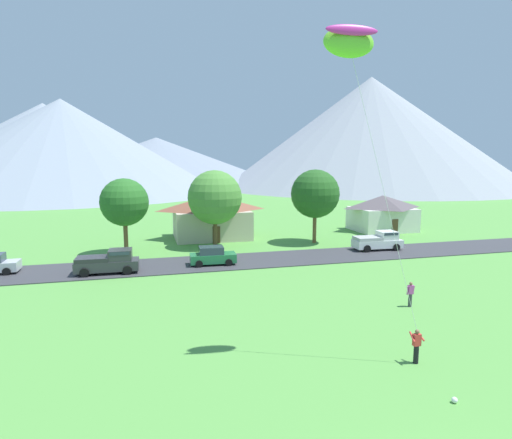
% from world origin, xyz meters
% --- Properties ---
extents(road_strip, '(160.00, 6.46, 0.08)m').
position_xyz_m(road_strip, '(0.00, 30.99, 0.04)').
color(road_strip, '#38383D').
rests_on(road_strip, ground).
extents(mountain_central_ridge, '(95.17, 95.17, 27.96)m').
position_xyz_m(mountain_central_ridge, '(-31.73, 130.06, 13.98)').
color(mountain_central_ridge, gray).
rests_on(mountain_central_ridge, ground).
extents(mountain_east_ridge, '(107.22, 107.22, 39.46)m').
position_xyz_m(mountain_east_ridge, '(70.93, 131.42, 19.73)').
color(mountain_east_ridge, '#8E939E').
rests_on(mountain_east_ridge, ground).
extents(mountain_west_ridge, '(106.41, 106.41, 31.31)m').
position_xyz_m(mountain_west_ridge, '(-44.58, 169.22, 15.65)').
color(mountain_west_ridge, gray).
rests_on(mountain_west_ridge, ground).
extents(mountain_far_west_ridge, '(103.30, 103.30, 18.93)m').
position_xyz_m(mountain_far_west_ridge, '(-3.58, 163.64, 9.46)').
color(mountain_far_west_ridge, gray).
rests_on(mountain_far_west_ridge, ground).
extents(house_leftmost, '(9.82, 7.89, 5.45)m').
position_xyz_m(house_leftmost, '(-0.48, 44.35, 2.82)').
color(house_leftmost, beige).
rests_on(house_leftmost, ground).
extents(house_left_center, '(8.48, 6.91, 4.90)m').
position_xyz_m(house_left_center, '(23.41, 43.99, 2.54)').
color(house_left_center, silver).
rests_on(house_left_center, ground).
extents(tree_near_left, '(4.91, 4.91, 7.87)m').
position_xyz_m(tree_near_left, '(-10.52, 37.32, 5.39)').
color(tree_near_left, brown).
rests_on(tree_near_left, ground).
extents(tree_left_of_center, '(5.68, 5.68, 8.66)m').
position_xyz_m(tree_left_of_center, '(10.77, 37.96, 5.80)').
color(tree_left_of_center, brown).
rests_on(tree_left_of_center, ground).
extents(tree_center, '(6.04, 6.04, 8.62)m').
position_xyz_m(tree_center, '(-0.93, 38.66, 5.59)').
color(tree_center, brown).
rests_on(tree_center, ground).
extents(parked_car_green_west_end, '(4.28, 2.24, 1.68)m').
position_xyz_m(parked_car_green_west_end, '(-2.59, 30.25, 0.87)').
color(parked_car_green_west_end, '#237042').
rests_on(parked_car_green_west_end, road_strip).
extents(pickup_truck_white_west_side, '(5.29, 2.51, 1.99)m').
position_xyz_m(pickup_truck_white_west_side, '(15.83, 32.21, 1.06)').
color(pickup_truck_white_west_side, white).
rests_on(pickup_truck_white_west_side, road_strip).
extents(pickup_truck_charcoal_east_side, '(5.26, 2.44, 1.99)m').
position_xyz_m(pickup_truck_charcoal_east_side, '(-11.62, 29.57, 1.06)').
color(pickup_truck_charcoal_east_side, '#333338').
rests_on(pickup_truck_charcoal_east_side, road_strip).
extents(kite_flyer_with_kite, '(4.55, 2.90, 15.74)m').
position_xyz_m(kite_flyer_with_kite, '(0.94, 10.71, 14.46)').
color(kite_flyer_with_kite, black).
rests_on(kite_flyer_with_kite, ground).
extents(watcher_person, '(0.56, 0.24, 1.68)m').
position_xyz_m(watcher_person, '(8.30, 15.73, 0.88)').
color(watcher_person, '#3D3D42').
rests_on(watcher_person, ground).
extents(soccer_ball, '(0.24, 0.24, 0.24)m').
position_xyz_m(soccer_ball, '(3.21, 5.47, 0.12)').
color(soccer_ball, white).
rests_on(soccer_ball, ground).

